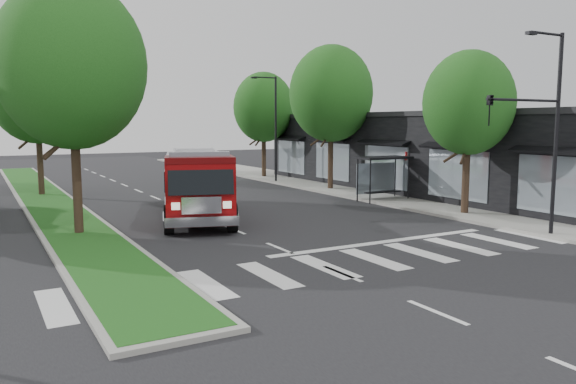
{
  "coord_description": "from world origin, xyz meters",
  "views": [
    {
      "loc": [
        -9.54,
        -17.66,
        4.55
      ],
      "look_at": [
        1.38,
        1.82,
        1.8
      ],
      "focal_mm": 35.0,
      "sensor_mm": 36.0,
      "label": 1
    }
  ],
  "objects": [
    {
      "name": "storefront_row",
      "position": [
        17.0,
        10.0,
        2.5
      ],
      "size": [
        8.0,
        30.0,
        5.0
      ],
      "primitive_type": "cube",
      "color": "black",
      "rests_on": "ground"
    },
    {
      "name": "sidewalk_right",
      "position": [
        12.5,
        10.0,
        0.07
      ],
      "size": [
        5.0,
        80.0,
        0.15
      ],
      "primitive_type": "cube",
      "color": "gray",
      "rests_on": "ground"
    },
    {
      "name": "tree_median_far",
      "position": [
        -6.0,
        20.0,
        6.49
      ],
      "size": [
        5.6,
        5.6,
        9.72
      ],
      "color": "black",
      "rests_on": "ground"
    },
    {
      "name": "median",
      "position": [
        -6.0,
        18.0,
        0.08
      ],
      "size": [
        3.0,
        50.0,
        0.15
      ],
      "color": "gray",
      "rests_on": "ground"
    },
    {
      "name": "streetlight_right_near",
      "position": [
        9.61,
        -3.5,
        4.67
      ],
      "size": [
        4.08,
        0.22,
        8.0
      ],
      "color": "black",
      "rests_on": "ground"
    },
    {
      "name": "fire_engine",
      "position": [
        -0.33,
        7.67,
        1.62
      ],
      "size": [
        5.72,
        10.13,
        3.37
      ],
      "rotation": [
        0.0,
        0.0,
        -0.31
      ],
      "color": "#4E0405",
      "rests_on": "ground"
    },
    {
      "name": "tree_right_mid",
      "position": [
        11.5,
        14.0,
        6.49
      ],
      "size": [
        5.6,
        5.6,
        9.72
      ],
      "color": "black",
      "rests_on": "ground"
    },
    {
      "name": "tree_median_near",
      "position": [
        -6.0,
        6.0,
        6.81
      ],
      "size": [
        5.8,
        5.8,
        10.16
      ],
      "color": "black",
      "rests_on": "ground"
    },
    {
      "name": "tree_right_near",
      "position": [
        11.5,
        2.0,
        5.51
      ],
      "size": [
        4.4,
        4.4,
        8.05
      ],
      "color": "black",
      "rests_on": "ground"
    },
    {
      "name": "bus_shelter",
      "position": [
        11.2,
        8.15,
        2.04
      ],
      "size": [
        3.2,
        1.6,
        2.61
      ],
      "color": "black",
      "rests_on": "ground"
    },
    {
      "name": "ground",
      "position": [
        0.0,
        0.0,
        0.0
      ],
      "size": [
        140.0,
        140.0,
        0.0
      ],
      "primitive_type": "plane",
      "color": "black",
      "rests_on": "ground"
    },
    {
      "name": "tree_right_far",
      "position": [
        11.5,
        24.0,
        5.84
      ],
      "size": [
        5.0,
        5.0,
        8.73
      ],
      "color": "black",
      "rests_on": "ground"
    },
    {
      "name": "streetlight_right_far",
      "position": [
        10.35,
        20.0,
        4.48
      ],
      "size": [
        2.11,
        0.2,
        8.0
      ],
      "color": "black",
      "rests_on": "ground"
    }
  ]
}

